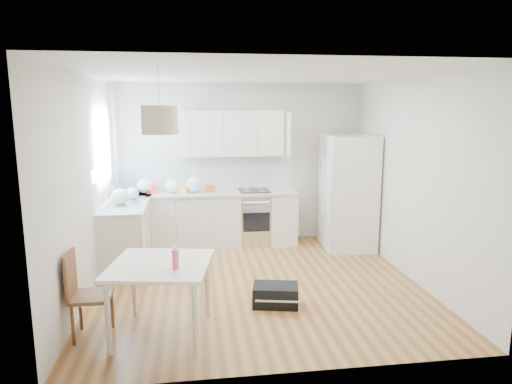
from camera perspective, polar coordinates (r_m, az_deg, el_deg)
floor at (r=6.18m, az=0.15°, el=-11.32°), size 4.20×4.20×0.00m
ceiling at (r=5.75m, az=0.17°, el=14.53°), size 4.20×4.20×0.00m
wall_back at (r=7.88m, az=-1.99°, el=3.60°), size 4.20×0.00×4.20m
wall_left at (r=5.90m, az=-20.47°, el=0.60°), size 0.00×4.20×4.20m
wall_right at (r=6.45m, az=18.98°, el=1.49°), size 0.00×4.20×4.20m
window_glassblock at (r=6.97m, az=-18.58°, el=5.47°), size 0.02×1.00×1.00m
cabinets_back at (r=7.71m, az=-6.16°, el=-3.49°), size 3.00×0.60×0.88m
cabinets_left at (r=7.19m, az=-15.63°, el=-4.85°), size 0.60×1.80×0.88m
counter_back at (r=7.61m, az=-6.23°, el=-0.13°), size 3.02×0.64×0.04m
counter_left at (r=7.09m, az=-15.82°, el=-1.26°), size 0.64×1.82×0.04m
backsplash_back at (r=7.85m, az=-6.34°, el=2.49°), size 3.00×0.01×0.58m
backsplash_left at (r=7.08m, az=-18.30°, el=1.15°), size 0.01×1.80×0.58m
upper_cabinets at (r=7.66m, az=-3.01°, el=7.34°), size 1.70×0.32×0.75m
range_oven at (r=7.77m, az=-0.24°, el=-3.31°), size 0.50×0.61×0.88m
sink at (r=7.04m, az=-15.88°, el=-1.22°), size 0.50×0.80×0.16m
refrigerator at (r=7.64m, az=11.51°, el=-0.01°), size 0.93×0.97×1.86m
dining_table at (r=4.74m, az=-11.85°, el=-9.67°), size 1.12×1.12×0.76m
dining_chair at (r=4.97m, az=-19.85°, el=-11.93°), size 0.38×0.38×0.90m
drink_bottle at (r=4.50m, az=-10.04°, el=-8.05°), size 0.07×0.07×0.23m
gym_bag at (r=5.51m, az=2.46°, el=-12.74°), size 0.59×0.44×0.24m
pendant_lamp at (r=4.58m, az=-11.93°, el=8.82°), size 0.38×0.38×0.28m
grocery_bag_a at (r=7.64m, az=-13.68°, el=0.75°), size 0.27×0.23×0.24m
grocery_bag_b at (r=7.57m, az=-10.41°, el=0.73°), size 0.25×0.21×0.23m
grocery_bag_c at (r=7.57m, az=-7.70°, el=0.94°), size 0.29×0.25×0.26m
grocery_bag_d at (r=7.20m, az=-15.23°, el=-0.15°), size 0.20×0.17×0.18m
grocery_bag_e at (r=6.84m, az=-16.63°, el=-0.55°), size 0.26×0.22×0.23m
snack_orange at (r=7.63m, az=-5.78°, el=0.43°), size 0.16×0.13×0.10m
snack_yellow at (r=7.53m, az=-9.20°, el=0.27°), size 0.18×0.14×0.11m
snack_red at (r=7.63m, az=-12.85°, el=0.27°), size 0.17×0.11×0.11m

